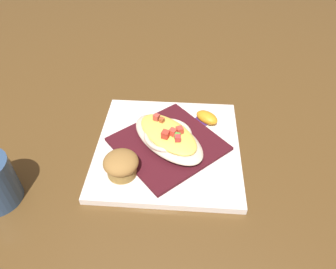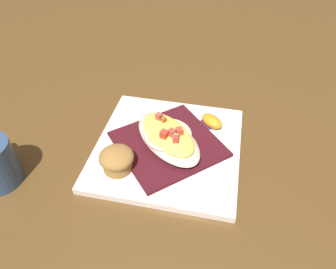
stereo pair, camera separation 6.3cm
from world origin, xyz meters
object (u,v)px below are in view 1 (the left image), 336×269
(gratin_dish, at_px, (168,136))
(muffin, at_px, (121,165))
(orange_garnish, at_px, (206,118))
(square_plate, at_px, (168,148))

(gratin_dish, distance_m, muffin, 0.11)
(muffin, xyz_separation_m, orange_garnish, (0.19, -0.13, -0.01))
(square_plate, height_order, orange_garnish, orange_garnish)
(square_plate, distance_m, orange_garnish, 0.11)
(gratin_dish, xyz_separation_m, orange_garnish, (0.09, -0.06, -0.02))
(orange_garnish, bearing_deg, muffin, 145.68)
(square_plate, bearing_deg, orange_garnish, -33.96)
(gratin_dish, bearing_deg, muffin, 145.25)
(square_plate, relative_size, gratin_dish, 1.47)
(gratin_dish, xyz_separation_m, muffin, (-0.09, 0.06, -0.00))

